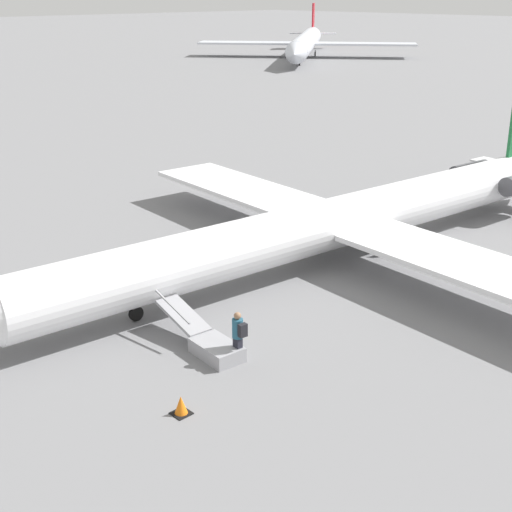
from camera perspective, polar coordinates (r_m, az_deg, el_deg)
ground_plane at (r=31.65m, az=5.27°, el=-0.61°), size 600.00×600.00×0.00m
airplane_main at (r=31.67m, az=6.57°, el=2.74°), size 34.11×26.54×5.93m
airplane_far_right at (r=131.95m, az=4.01°, el=16.68°), size 41.94×35.29×8.85m
boarding_stairs at (r=23.91m, az=-3.73°, el=-6.93°), size 1.38×4.09×1.55m
passenger at (r=23.03m, az=-1.43°, el=-6.22°), size 0.36×0.55×1.74m
traffic_cone_near_stairs at (r=20.81m, az=-6.02°, el=-11.83°), size 0.52×0.52×0.57m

